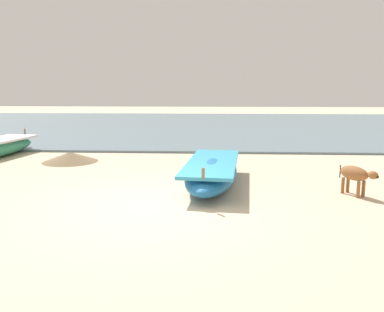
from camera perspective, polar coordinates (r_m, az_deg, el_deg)
ground at (r=7.46m, az=-6.25°, el=-7.46°), size 80.00×80.00×0.00m
sea_water at (r=23.29m, az=0.14°, el=4.58°), size 60.00×20.00×0.08m
fishing_boat_2 at (r=9.05m, az=2.97°, el=-2.32°), size 1.50×3.95×0.76m
calf_far_brown at (r=8.77m, az=22.91°, el=-2.54°), size 0.64×0.90×0.62m
debris_pile_0 at (r=12.41m, az=-17.50°, el=-0.13°), size 1.74×1.74×0.30m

